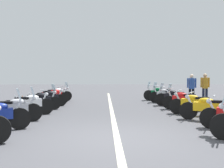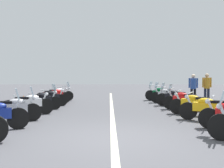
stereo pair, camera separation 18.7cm
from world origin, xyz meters
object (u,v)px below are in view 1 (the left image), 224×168
motorcycle_left_row_7 (56,94)px  bystander_3 (192,86)px  motorcycle_left_row_5 (48,98)px  motorcycle_right_row_4 (184,100)px  motorcycle_right_row_3 (196,104)px  motorcycle_right_row_5 (174,97)px  motorcycle_right_row_7 (160,93)px  traffic_cone_1 (22,102)px  motorcycle_left_row_2 (13,109)px  motorcycle_right_row_6 (166,95)px  bystander_2 (205,86)px  motorcycle_left_row_3 (28,104)px  motorcycle_left_row_6 (52,96)px  motorcycle_right_row_2 (211,108)px  motorcycle_left_row_4 (39,101)px

motorcycle_left_row_7 → bystander_3: (-1.19, -8.00, 0.51)m
motorcycle_left_row_5 → bystander_3: 8.03m
motorcycle_left_row_7 → motorcycle_right_row_4: bearing=-58.6°
motorcycle_right_row_3 → motorcycle_right_row_5: size_ratio=1.04×
motorcycle_right_row_7 → traffic_cone_1: motorcycle_right_row_7 is taller
motorcycle_left_row_2 → motorcycle_right_row_6: bearing=18.5°
motorcycle_left_row_2 → motorcycle_left_row_5: 4.11m
motorcycle_right_row_4 → motorcycle_right_row_5: size_ratio=0.99×
motorcycle_left_row_7 → motorcycle_right_row_6: 6.61m
bystander_2 → motorcycle_left_row_2: bearing=-53.3°
motorcycle_left_row_2 → motorcycle_right_row_7: bearing=24.8°
motorcycle_left_row_3 → motorcycle_left_row_6: 4.25m
motorcycle_right_row_2 → motorcycle_right_row_6: motorcycle_right_row_6 is taller
motorcycle_left_row_4 → traffic_cone_1: bearing=104.9°
motorcycle_left_row_5 → motorcycle_right_row_4: motorcycle_right_row_4 is taller
motorcycle_left_row_2 → traffic_cone_1: (3.94, 1.02, -0.17)m
motorcycle_left_row_3 → motorcycle_right_row_3: (-0.09, -6.62, -0.00)m
traffic_cone_1 → bystander_2: bystander_2 is taller
motorcycle_left_row_3 → motorcycle_left_row_4: (1.37, -0.07, -0.00)m
motorcycle_left_row_2 → motorcycle_right_row_4: bearing=0.6°
motorcycle_left_row_6 → motorcycle_left_row_7: size_ratio=0.98×
motorcycle_right_row_7 → motorcycle_right_row_6: bearing=118.2°
motorcycle_right_row_2 → motorcycle_right_row_5: size_ratio=1.03×
motorcycle_right_row_2 → motorcycle_right_row_4: motorcycle_right_row_4 is taller
motorcycle_left_row_5 → motorcycle_right_row_2: size_ratio=0.93×
bystander_2 → motorcycle_left_row_7: bearing=-93.4°
traffic_cone_1 → bystander_2: size_ratio=0.36×
motorcycle_left_row_3 → traffic_cone_1: (2.53, 1.08, -0.17)m
motorcycle_left_row_6 → motorcycle_right_row_5: 6.70m
motorcycle_right_row_3 → bystander_3: bystander_3 is taller
motorcycle_left_row_6 → motorcycle_right_row_4: bearing=-53.0°
motorcycle_right_row_3 → motorcycle_right_row_4: size_ratio=1.04×
motorcycle_left_row_4 → motorcycle_right_row_2: 7.13m
motorcycle_left_row_4 → motorcycle_left_row_6: motorcycle_left_row_4 is taller
motorcycle_right_row_4 → motorcycle_right_row_5: 1.41m
motorcycle_left_row_4 → motorcycle_right_row_2: (-2.74, -6.58, -0.00)m
motorcycle_right_row_7 → motorcycle_left_row_3: bearing=68.5°
motorcycle_left_row_6 → motorcycle_left_row_7: (1.20, 0.02, 0.01)m
motorcycle_left_row_7 → motorcycle_right_row_5: 7.08m
traffic_cone_1 → bystander_2: 10.09m
motorcycle_right_row_4 → bystander_2: bearing=-97.2°
motorcycle_right_row_7 → motorcycle_left_row_5: bearing=52.2°
motorcycle_right_row_6 → bystander_3: bearing=-145.2°
motorcycle_left_row_5 → traffic_cone_1: 1.24m
bystander_3 → motorcycle_left_row_4: bearing=-64.1°
motorcycle_right_row_4 → motorcycle_right_row_7: bearing=-58.8°
motorcycle_left_row_2 → motorcycle_left_row_7: motorcycle_left_row_7 is taller
bystander_2 → motorcycle_right_row_7: bearing=-113.7°
motorcycle_left_row_6 → bystander_3: (0.01, -7.98, 0.52)m
motorcycle_right_row_7 → bystander_3: size_ratio=1.22×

